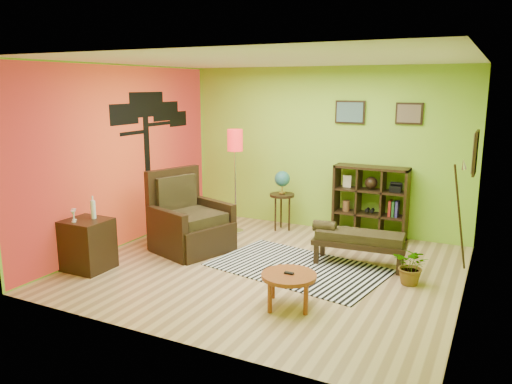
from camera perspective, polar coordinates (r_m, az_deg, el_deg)
The scene contains 11 objects.
ground at distance 7.01m, azimuth 1.35°, elevation -8.67°, with size 5.00×5.00×0.00m, color tan.
room_shell at distance 6.64m, azimuth 0.76°, elevation 6.19°, with size 5.04×4.54×2.82m.
zebra_rug at distance 7.03m, azimuth 4.81°, elevation -8.59°, with size 2.32×1.43×0.01m, color silver.
coffee_table at distance 5.76m, azimuth 3.78°, elevation -9.82°, with size 0.63×0.63×0.41m.
armchair at distance 7.74m, azimuth -7.70°, elevation -3.86°, with size 1.27×1.26×1.22m.
side_cabinet at distance 7.24m, azimuth -18.71°, elevation -5.67°, with size 0.59×0.54×1.02m.
floor_lamp at distance 8.37m, azimuth -2.40°, elevation 4.86°, with size 0.27×0.27×1.77m.
globe_table at distance 8.62m, azimuth 3.01°, elevation 0.74°, with size 0.43×0.43×1.04m.
cube_shelf at distance 8.39m, azimuth 13.01°, elevation -1.19°, with size 1.20×0.35×1.20m.
bench at distance 7.15m, azimuth 11.46°, elevation -5.27°, with size 1.33×0.56×0.59m.
potted_plant at distance 6.69m, azimuth 17.39°, elevation -8.48°, with size 0.45×0.50×0.39m, color #26661E.
Camera 1 is at (2.78, -5.93, 2.48)m, focal length 35.00 mm.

